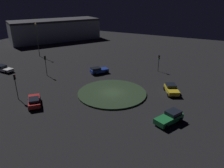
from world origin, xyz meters
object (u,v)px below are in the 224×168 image
(car_green, at_px, (170,117))
(traffic_light_east, at_px, (159,60))
(streetlamp_northeast, at_px, (37,34))
(store_building, at_px, (55,30))
(traffic_light_northwest, at_px, (15,82))
(car_white, at_px, (4,69))
(car_blue, at_px, (99,70))
(traffic_light_north, at_px, (46,62))
(car_red, at_px, (34,101))
(car_yellow, at_px, (171,89))

(car_green, bearing_deg, traffic_light_east, -134.28)
(car_green, relative_size, streetlamp_northeast, 0.51)
(car_green, bearing_deg, store_building, -100.32)
(traffic_light_northwest, bearing_deg, car_white, 114.23)
(car_blue, distance_m, traffic_light_northwest, 18.24)
(traffic_light_north, xyz_separation_m, traffic_light_east, (13.63, -20.69, -0.47))
(car_white, xyz_separation_m, traffic_light_east, (15.94, -31.29, 1.94))
(store_building, bearing_deg, car_green, 86.39)
(traffic_light_northwest, bearing_deg, traffic_light_east, 20.48)
(traffic_light_northwest, bearing_deg, streetlamp_northeast, 92.01)
(streetlamp_northeast, height_order, store_building, streetlamp_northeast)
(car_white, relative_size, car_blue, 1.01)
(traffic_light_east, xyz_separation_m, store_building, (17.61, 44.27, 1.13))
(car_red, relative_size, car_yellow, 0.95)
(car_yellow, xyz_separation_m, streetlamp_northeast, (7.89, 38.79, 5.47))
(car_red, relative_size, traffic_light_east, 1.13)
(car_white, xyz_separation_m, streetlamp_northeast, (13.43, 2.17, 5.48))
(car_green, height_order, car_white, car_green)
(car_green, height_order, traffic_light_east, traffic_light_east)
(traffic_light_north, distance_m, traffic_light_east, 24.78)
(car_white, distance_m, streetlamp_northeast, 14.67)
(car_blue, xyz_separation_m, traffic_light_north, (-6.26, 9.28, 2.39))
(traffic_light_northwest, relative_size, streetlamp_northeast, 0.48)
(traffic_light_east, bearing_deg, car_red, -13.12)
(car_green, height_order, car_red, car_green)
(traffic_light_northwest, bearing_deg, car_yellow, -2.40)
(car_blue, bearing_deg, streetlamp_northeast, 116.19)
(car_green, distance_m, store_building, 64.04)
(car_green, distance_m, car_white, 38.80)
(car_green, bearing_deg, car_blue, -98.64)
(car_yellow, bearing_deg, car_blue, -127.22)
(car_blue, xyz_separation_m, traffic_light_east, (7.37, -11.41, 1.91))
(car_white, bearing_deg, traffic_light_northwest, -28.82)
(car_yellow, relative_size, traffic_light_north, 1.01)
(car_white, relative_size, car_yellow, 0.94)
(car_green, xyz_separation_m, traffic_light_east, (20.28, 7.27, 1.89))
(traffic_light_east, height_order, store_building, store_building)
(car_blue, bearing_deg, traffic_light_east, -18.51)
(traffic_light_northwest, bearing_deg, car_blue, 36.87)
(car_green, xyz_separation_m, store_building, (37.90, 51.54, 3.02))
(streetlamp_northeast, bearing_deg, traffic_light_northwest, -143.53)
(traffic_light_east, xyz_separation_m, streetlamp_northeast, (-2.51, 33.46, 3.54))
(car_red, height_order, traffic_light_north, traffic_light_north)
(car_yellow, xyz_separation_m, traffic_light_north, (-3.23, 26.03, 2.40))
(streetlamp_northeast, bearing_deg, traffic_light_north, -131.06)
(car_blue, bearing_deg, car_green, -86.02)
(car_red, xyz_separation_m, traffic_light_east, (24.93, -13.08, 1.94))
(car_green, xyz_separation_m, car_yellow, (9.88, 1.94, -0.03))
(car_yellow, xyz_separation_m, store_building, (28.01, 49.60, 3.06))
(traffic_light_northwest, bearing_deg, traffic_light_north, 73.34)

